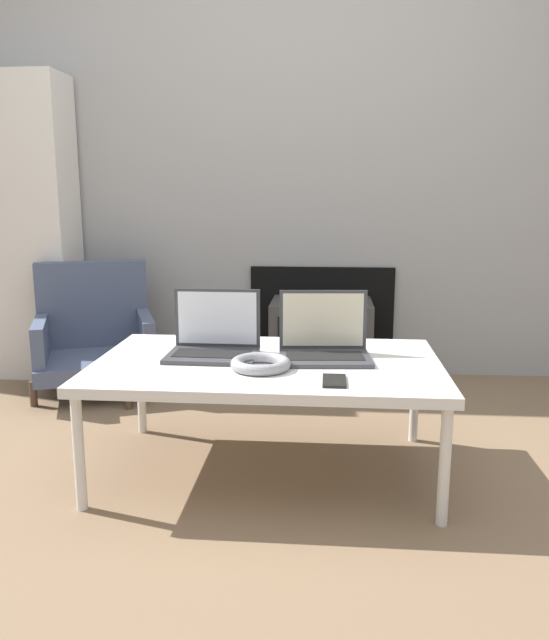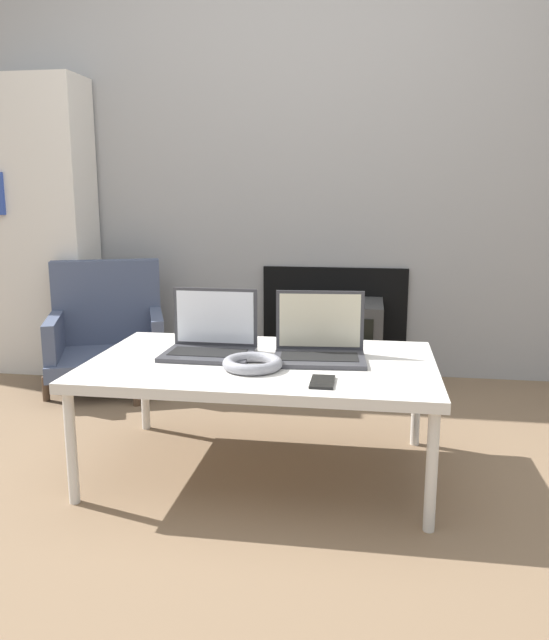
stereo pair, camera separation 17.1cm
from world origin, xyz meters
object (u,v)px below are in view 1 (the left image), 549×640
(laptop_left, at_px, (214,341))
(armchair, at_px, (94,333))
(laptop_right, at_px, (324,343))
(headphones, at_px, (261,364))
(tv, at_px, (321,342))
(phone, at_px, (334,381))

(laptop_left, height_order, armchair, laptop_left)
(laptop_left, relative_size, laptop_right, 0.96)
(headphones, height_order, armchair, armchair)
(tv, relative_size, armchair, 0.73)
(laptop_right, bearing_deg, tv, 86.56)
(laptop_left, distance_m, headphones, 0.27)
(headphones, distance_m, armchair, 1.45)
(headphones, bearing_deg, phone, -27.40)
(laptop_left, bearing_deg, headphones, -41.93)
(laptop_right, distance_m, armchair, 1.50)
(laptop_left, height_order, headphones, laptop_left)
(laptop_left, distance_m, tv, 1.17)
(laptop_right, xyz_separation_m, headphones, (-0.22, -0.18, -0.03))
(headphones, relative_size, phone, 1.53)
(laptop_left, xyz_separation_m, phone, (0.45, -0.31, -0.05))
(tv, xyz_separation_m, armchair, (-1.19, -0.20, 0.07))
(headphones, distance_m, phone, 0.28)
(tv, distance_m, armchair, 1.21)
(headphones, bearing_deg, tv, 81.09)
(headphones, bearing_deg, laptop_right, 39.46)
(laptop_left, xyz_separation_m, armchair, (-0.80, 0.87, -0.18))
(laptop_right, bearing_deg, armchair, 139.78)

